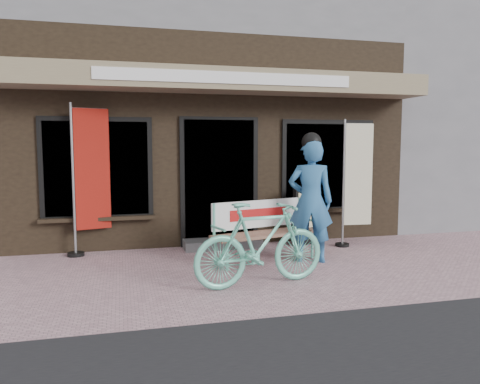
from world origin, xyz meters
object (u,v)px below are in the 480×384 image
object	(u,v)px
bicycle	(261,244)
nobori_cream	(356,181)
menu_stand	(306,215)
nobori_red	(89,177)
bench	(262,226)
person	(311,199)

from	to	relation	value
bicycle	nobori_cream	bearing A→B (deg)	-60.45
menu_stand	nobori_red	bearing A→B (deg)	158.65
bicycle	menu_stand	size ratio (longest dim) A/B	1.73
bench	nobori_cream	world-z (taller)	nobori_cream
bench	bicycle	bearing A→B (deg)	-122.97
bicycle	nobori_cream	world-z (taller)	nobori_cream
bicycle	menu_stand	world-z (taller)	bicycle
nobori_red	nobori_cream	distance (m)	4.37
nobori_red	menu_stand	bearing A→B (deg)	-17.69
nobori_red	menu_stand	size ratio (longest dim) A/B	2.37
bicycle	menu_stand	distance (m)	2.52
person	menu_stand	world-z (taller)	person
bench	menu_stand	xyz separation A→B (m)	(1.05, 0.87, -0.01)
bench	menu_stand	size ratio (longest dim) A/B	1.70
nobori_red	bicycle	bearing A→B (deg)	-61.47
person	bicycle	distance (m)	1.49
bench	menu_stand	world-z (taller)	menu_stand
person	bicycle	xyz separation A→B (m)	(-1.06, -0.97, -0.42)
person	bicycle	size ratio (longest dim) A/B	1.10
bicycle	nobori_red	distance (m)	3.17
bench	bicycle	size ratio (longest dim) A/B	0.98
nobori_red	nobori_cream	world-z (taller)	nobori_red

